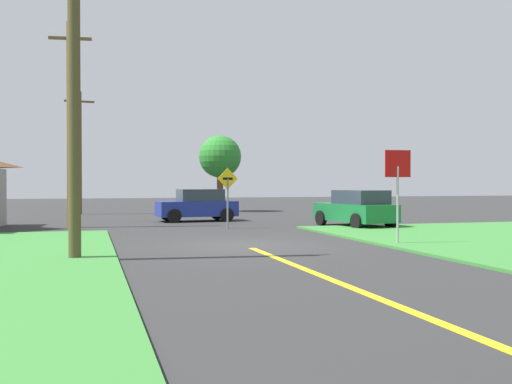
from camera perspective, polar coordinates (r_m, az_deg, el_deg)
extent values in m
plane|color=#2E2E2E|center=(18.28, -1.25, -5.17)|extent=(120.00, 120.00, 0.00)
cube|color=yellow|center=(10.81, 9.71, -9.33)|extent=(0.20, 14.00, 0.01)
cylinder|color=#9EA0A8|center=(18.57, 13.61, -1.32)|extent=(0.07, 0.07, 2.44)
cube|color=red|center=(18.57, 13.62, 2.70)|extent=(0.83, 0.11, 0.83)
cube|color=#196B33|center=(26.16, 9.59, -1.96)|extent=(2.48, 4.27, 0.76)
cube|color=#2D3842|center=(25.79, 10.14, -0.49)|extent=(1.95, 2.45, 0.60)
cylinder|color=black|center=(26.81, 6.35, -2.53)|extent=(0.34, 0.71, 0.68)
cylinder|color=black|center=(27.79, 9.41, -2.42)|extent=(0.34, 0.71, 0.68)
cylinder|color=black|center=(24.56, 9.78, -2.85)|extent=(0.34, 0.71, 0.68)
cylinder|color=black|center=(25.63, 12.97, -2.70)|extent=(0.34, 0.71, 0.68)
cube|color=navy|center=(29.81, -5.80, -1.61)|extent=(4.04, 2.09, 0.76)
cube|color=#2D3842|center=(29.83, -5.45, -0.30)|extent=(2.27, 1.74, 0.60)
cylinder|color=black|center=(28.65, -7.95, -2.32)|extent=(0.69, 0.27, 0.68)
cylinder|color=black|center=(30.39, -8.65, -2.14)|extent=(0.69, 0.27, 0.68)
cylinder|color=black|center=(29.33, -2.85, -2.24)|extent=(0.69, 0.27, 0.68)
cylinder|color=black|center=(31.02, -3.82, -2.07)|extent=(0.69, 0.27, 0.68)
cylinder|color=#4F4327|center=(15.38, -17.27, 9.69)|extent=(0.31, 0.31, 8.58)
cylinder|color=brown|center=(26.66, -17.59, 6.23)|extent=(0.33, 0.33, 8.87)
cube|color=brown|center=(27.26, -17.62, 14.05)|extent=(1.80, 0.34, 0.12)
cylinder|color=brown|center=(37.92, -16.79, 3.65)|extent=(0.27, 0.27, 7.59)
cube|color=brown|center=(38.21, -16.81, 8.43)|extent=(1.80, 0.31, 0.12)
cylinder|color=slate|center=(24.88, -2.77, -1.13)|extent=(0.08, 0.08, 2.11)
cube|color=yellow|center=(24.87, -2.78, 1.30)|extent=(0.90, 0.13, 0.91)
cube|color=black|center=(24.87, -2.78, 1.30)|extent=(0.45, 0.09, 0.10)
cylinder|color=brown|center=(40.04, -3.52, -0.04)|extent=(0.43, 0.43, 2.60)
sphere|color=#287E29|center=(40.08, -3.52, 3.47)|extent=(2.89, 2.89, 2.89)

